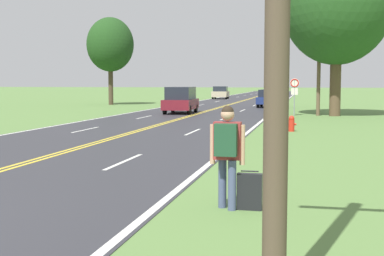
{
  "coord_description": "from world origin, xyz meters",
  "views": [
    {
      "loc": [
        7.54,
        -6.47,
        2.23
      ],
      "look_at": [
        4.23,
        8.6,
        0.89
      ],
      "focal_mm": 50.0,
      "sensor_mm": 36.0,
      "label": 1
    }
  ],
  "objects": [
    {
      "name": "tree_mid_treeline",
      "position": [
        9.18,
        29.47,
        7.36
      ],
      "size": [
        7.11,
        7.11,
        11.48
      ],
      "color": "brown",
      "rests_on": "ground"
    },
    {
      "name": "car_maroon_suv_approaching",
      "position": [
        -1.32,
        30.16,
        0.97
      ],
      "size": [
        2.1,
        4.43,
        1.86
      ],
      "rotation": [
        0.0,
        0.0,
        1.62
      ],
      "color": "black",
      "rests_on": "ground"
    },
    {
      "name": "traffic_sign",
      "position": [
        6.59,
        29.2,
        1.84
      ],
      "size": [
        0.6,
        0.1,
        2.44
      ],
      "color": "gray",
      "rests_on": "ground"
    },
    {
      "name": "car_red_sedan_receding",
      "position": [
        1.39,
        78.21,
        0.7
      ],
      "size": [
        1.98,
        4.38,
        1.3
      ],
      "rotation": [
        0.0,
        0.0,
        -1.52
      ],
      "color": "black",
      "rests_on": "ground"
    },
    {
      "name": "suitcase",
      "position": [
        6.56,
        2.68,
        0.32
      ],
      "size": [
        0.44,
        0.14,
        0.69
      ],
      "rotation": [
        0.0,
        0.0,
        1.56
      ],
      "color": "black",
      "rests_on": "ground"
    },
    {
      "name": "hitchhiker_person",
      "position": [
        6.17,
        2.63,
        1.11
      ],
      "size": [
        0.62,
        0.44,
        1.82
      ],
      "rotation": [
        0.0,
        0.0,
        1.56
      ],
      "color": "#475175",
      "rests_on": "ground"
    },
    {
      "name": "car_champagne_sedan_mid_far",
      "position": [
        -3.7,
        61.98,
        0.81
      ],
      "size": [
        2.1,
        4.02,
        1.63
      ],
      "rotation": [
        0.0,
        0.0,
        1.62
      ],
      "color": "black",
      "rests_on": "ground"
    },
    {
      "name": "tree_behind_sign",
      "position": [
        -11.22,
        42.37,
        5.76
      ],
      "size": [
        4.51,
        4.51,
        8.38
      ],
      "color": "#473828",
      "rests_on": "ground"
    },
    {
      "name": "car_dark_blue_suv_mid_near",
      "position": [
        4.19,
        40.49,
        0.83
      ],
      "size": [
        2.07,
        4.08,
        1.54
      ],
      "rotation": [
        0.0,
        0.0,
        -1.6
      ],
      "color": "black",
      "rests_on": "ground"
    },
    {
      "name": "fire_hydrant",
      "position": [
        6.79,
        17.81,
        0.36
      ],
      "size": [
        0.42,
        0.26,
        0.71
      ],
      "color": "red",
      "rests_on": "ground"
    },
    {
      "name": "utility_pole_midground",
      "position": [
        8.12,
        29.55,
        4.43
      ],
      "size": [
        1.8,
        0.24,
        8.56
      ],
      "color": "brown",
      "rests_on": "ground"
    }
  ]
}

